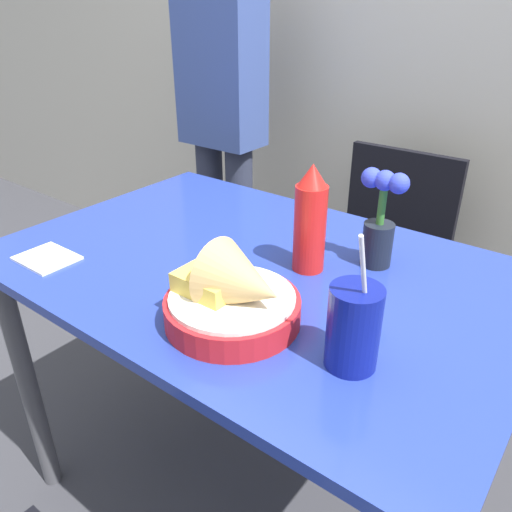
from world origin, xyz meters
TOP-DOWN VIEW (x-y plane):
  - ground_plane at (0.00, 0.00)m, footprint 12.00×12.00m
  - wall_window at (0.00, 1.09)m, footprint 7.00×0.06m
  - dining_table at (0.00, 0.00)m, footprint 1.16×0.78m
  - chair_far_window at (0.00, 0.77)m, footprint 0.40×0.40m
  - food_basket at (0.12, -0.20)m, footprint 0.25×0.25m
  - ketchup_bottle at (0.11, 0.05)m, footprint 0.07×0.07m
  - drink_cup at (0.33, -0.18)m, footprint 0.09×0.09m
  - flower_vase at (0.22, 0.16)m, footprint 0.10×0.07m
  - napkin at (-0.38, -0.27)m, footprint 0.13×0.10m
  - person_standing at (-0.70, 0.71)m, footprint 0.32×0.18m

SIDE VIEW (x-z plane):
  - ground_plane at x=0.00m, z-range 0.00..0.00m
  - chair_far_window at x=0.00m, z-range 0.09..0.93m
  - dining_table at x=0.00m, z-range 0.28..1.05m
  - napkin at x=-0.38m, z-range 0.78..0.78m
  - food_basket at x=0.12m, z-range 0.75..0.91m
  - drink_cup at x=0.33m, z-range 0.72..0.97m
  - flower_vase at x=0.22m, z-range 0.77..0.99m
  - ketchup_bottle at x=0.11m, z-range 0.77..1.01m
  - person_standing at x=-0.70m, z-range 0.12..1.75m
  - wall_window at x=0.00m, z-range 0.00..2.60m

